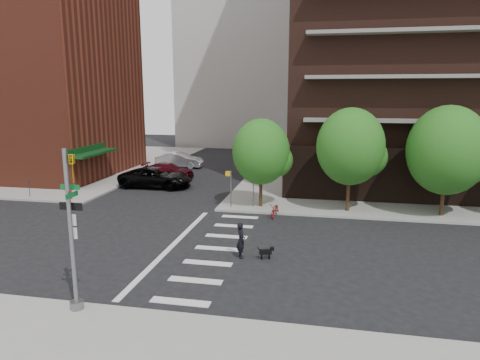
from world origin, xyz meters
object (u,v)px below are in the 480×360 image
(fire_hydrant, at_px, (70,194))
(parked_car_silver, at_px, (179,160))
(traffic_signal, at_px, (73,243))
(parked_car_black, at_px, (156,178))
(dog_walker, at_px, (241,240))
(parked_car_maroon, at_px, (169,170))
(scooter, at_px, (275,210))

(fire_hydrant, relative_size, parked_car_silver, 0.14)
(traffic_signal, bearing_deg, parked_car_black, 104.55)
(fire_hydrant, relative_size, dog_walker, 0.41)
(fire_hydrant, height_order, parked_car_maroon, parked_car_maroon)
(parked_car_silver, relative_size, dog_walker, 2.84)
(traffic_signal, xyz_separation_m, fire_hydrant, (-10.03, 15.29, -2.15))
(parked_car_silver, xyz_separation_m, dog_walker, (11.75, -24.66, 0.06))
(parked_car_silver, distance_m, scooter, 21.30)
(parked_car_silver, bearing_deg, parked_car_maroon, -173.61)
(parked_car_black, distance_m, scooter, 13.24)
(fire_hydrant, bearing_deg, scooter, -4.72)
(fire_hydrant, bearing_deg, traffic_signal, -56.74)
(fire_hydrant, bearing_deg, parked_car_black, 51.58)
(fire_hydrant, height_order, parked_car_black, parked_car_black)
(traffic_signal, height_order, scooter, traffic_signal)
(parked_car_maroon, bearing_deg, parked_car_silver, 6.30)
(parked_car_silver, bearing_deg, scooter, -146.09)
(parked_car_black, relative_size, scooter, 3.46)
(parked_car_black, relative_size, parked_car_maroon, 1.27)
(parked_car_black, xyz_separation_m, scooter, (11.19, -7.06, -0.40))
(traffic_signal, distance_m, dog_walker, 8.35)
(parked_car_black, bearing_deg, scooter, -121.49)
(fire_hydrant, distance_m, scooter, 15.81)
(dog_walker, bearing_deg, scooter, -30.45)
(traffic_signal, distance_m, parked_car_silver, 31.98)
(scooter, bearing_deg, parked_car_silver, 132.24)
(parked_car_maroon, bearing_deg, parked_car_black, -175.77)
(parked_car_black, height_order, parked_car_maroon, parked_car_black)
(parked_car_maroon, relative_size, dog_walker, 2.73)
(parked_car_maroon, xyz_separation_m, parked_car_silver, (-0.87, 5.72, 0.13))
(parked_car_black, height_order, scooter, parked_car_black)
(parked_car_silver, distance_m, dog_walker, 27.32)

